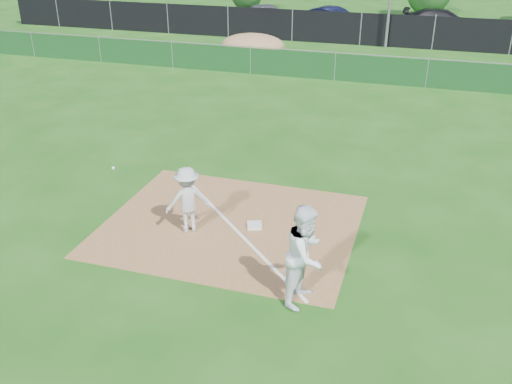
% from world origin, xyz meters
% --- Properties ---
extents(ground, '(90.00, 90.00, 0.00)m').
position_xyz_m(ground, '(0.00, 10.00, 0.00)').
color(ground, '#194E10').
rests_on(ground, ground).
extents(infield_dirt, '(6.00, 5.00, 0.02)m').
position_xyz_m(infield_dirt, '(0.00, 1.00, 0.01)').
color(infield_dirt, olive).
rests_on(infield_dirt, ground).
extents(foul_line, '(5.01, 5.01, 0.01)m').
position_xyz_m(foul_line, '(0.00, 1.00, 0.03)').
color(foul_line, white).
rests_on(foul_line, infield_dirt).
extents(green_fence, '(44.00, 0.05, 1.20)m').
position_xyz_m(green_fence, '(0.00, 15.00, 0.60)').
color(green_fence, '#0F3715').
rests_on(green_fence, ground).
extents(dirt_mound, '(3.38, 2.60, 1.17)m').
position_xyz_m(dirt_mound, '(-5.00, 18.50, 0.58)').
color(dirt_mound, '#936D47').
rests_on(dirt_mound, ground).
extents(black_fence, '(46.00, 0.04, 1.80)m').
position_xyz_m(black_fence, '(0.00, 23.00, 0.90)').
color(black_fence, black).
rests_on(black_fence, ground).
extents(parking_lot, '(46.00, 9.00, 0.01)m').
position_xyz_m(parking_lot, '(0.00, 28.00, 0.01)').
color(parking_lot, black).
rests_on(parking_lot, ground).
extents(first_base, '(0.45, 0.45, 0.07)m').
position_xyz_m(first_base, '(0.59, 1.08, 0.06)').
color(first_base, silver).
rests_on(first_base, infield_dirt).
extents(play_at_first, '(2.52, 1.10, 1.62)m').
position_xyz_m(play_at_first, '(-0.85, 0.46, 0.83)').
color(play_at_first, silver).
rests_on(play_at_first, infield_dirt).
extents(runner, '(0.96, 1.13, 2.07)m').
position_xyz_m(runner, '(2.38, -1.35, 1.03)').
color(runner, white).
rests_on(runner, ground).
extents(car_left, '(4.45, 2.99, 1.41)m').
position_xyz_m(car_left, '(-6.80, 27.74, 0.71)').
color(car_left, '#A2A5AA').
rests_on(car_left, parking_lot).
extents(car_mid, '(4.71, 2.79, 1.47)m').
position_xyz_m(car_mid, '(-2.22, 26.69, 0.74)').
color(car_mid, '#111433').
rests_on(car_mid, parking_lot).
extents(car_right, '(4.89, 2.10, 1.40)m').
position_xyz_m(car_right, '(4.36, 28.40, 0.71)').
color(car_right, black).
rests_on(car_right, parking_lot).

